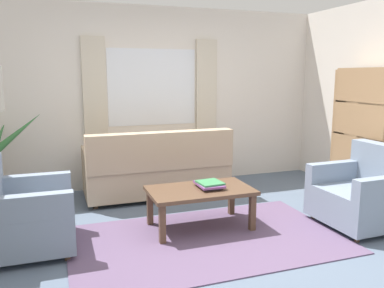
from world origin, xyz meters
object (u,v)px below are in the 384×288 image
Objects in this scene: couch at (157,170)px; armchair_right at (364,194)px; armchair_left at (21,215)px; coffee_table at (200,194)px; bookshelf at (365,134)px; book_stack_on_table at (209,184)px.

couch reaches higher than armchair_right.
couch reaches higher than armchair_left.
coffee_table is 0.64× the size of bookshelf.
couch is at bearing -134.40° from armchair_right.
coffee_table is at bearing 97.03° from couch.
armchair_left is 4.10m from bookshelf.
armchair_left is 1.87m from book_stack_on_table.
couch is 2.01m from armchair_left.
book_stack_on_table is at bearing -108.76° from armchair_right.
coffee_table is at bearing -107.78° from armchair_right.
bookshelf is (2.45, -1.07, 0.52)m from couch.
bookshelf is (2.30, 0.17, 0.50)m from coffee_table.
couch is 2.16× the size of armchair_left.
armchair_left is at bearing 36.73° from couch.
armchair_right is (1.87, -1.74, -0.01)m from couch.
coffee_table is at bearing -90.74° from armchair_left.
book_stack_on_table is 2.24m from bookshelf.
armchair_right is 0.51× the size of bookshelf.
armchair_left is 2.66× the size of book_stack_on_table.
couch is 1.25m from coffee_table.
book_stack_on_table reaches higher than coffee_table.
coffee_table is (-1.72, 0.50, 0.03)m from armchair_right.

